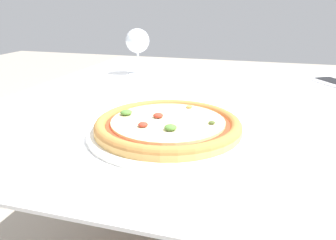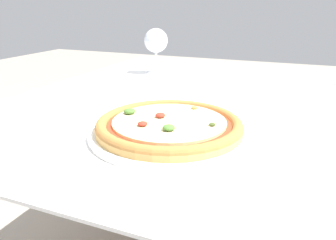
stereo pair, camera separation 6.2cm
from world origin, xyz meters
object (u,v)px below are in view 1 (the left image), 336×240
Objects in this scene: pizza_plate at (168,126)px; wine_glass_far_left at (138,42)px; dining_table at (279,126)px; cell_phone at (336,83)px; fork at (139,98)px.

pizza_plate is 0.60m from wine_glass_far_left.
dining_table is 0.30m from cell_phone.
dining_table is at bearing 11.77° from fork.
pizza_plate is 1.94× the size of cell_phone.
cell_phone is (0.39, 0.54, -0.01)m from pizza_plate.
cell_phone is at bearing 54.51° from pizza_plate.
cell_phone is at bearing 1.59° from wine_glass_far_left.
cell_phone reaches higher than fork.
pizza_plate is at bearing -126.29° from dining_table.
fork is at bearing -168.23° from dining_table.
pizza_plate is 1.82× the size of fork.
fork is at bearing -68.75° from wine_glass_far_left.
dining_table is 0.38m from fork.
pizza_plate is (-0.22, -0.30, 0.09)m from dining_table.
pizza_plate reaches higher than dining_table.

